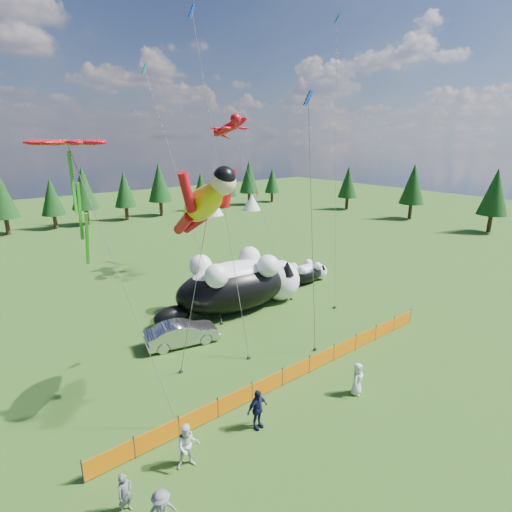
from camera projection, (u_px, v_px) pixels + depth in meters
The scene contains 19 objects.
ground at pixel (261, 356), 23.83m from camera, with size 160.00×160.00×0.00m, color #103409.
safety_fence at pixel (296, 371), 21.43m from camera, with size 22.06×0.06×1.10m.
tree_line at pixel (63, 200), 56.63m from camera, with size 90.00×4.00×8.00m, color black, non-canonical shape.
festival_tents at pixel (152, 214), 60.10m from camera, with size 50.00×3.20×2.80m, color white, non-canonical shape.
cat_large at pixel (240, 283), 29.87m from camera, with size 12.02×5.18×4.34m.
cat_small at pixel (307, 273), 35.69m from camera, with size 5.29×1.97×1.91m.
car at pixel (182, 333), 25.02m from camera, with size 1.60×4.58×1.51m, color #B4B4B9.
spectator_a at pixel (125, 494), 13.73m from camera, with size 0.57×0.37×1.56m, color slate.
spectator_b at pixel (188, 446), 15.60m from camera, with size 0.94×0.55×1.93m, color silver.
spectator_c at pixel (257, 409), 17.71m from camera, with size 1.12×0.58×1.92m, color #15183B.
spectator_d at pixel (162, 512), 12.97m from camera, with size 1.09×0.56×1.68m, color slate.
spectator_e at pixel (357, 379), 20.11m from camera, with size 0.84×0.54×1.71m, color silver.
superhero_kite at pixel (202, 204), 17.72m from camera, with size 4.55×4.97×11.78m.
gecko_kite at pixel (230, 127), 35.79m from camera, with size 4.26×12.83×16.31m.
flower_kite at pixel (68, 147), 15.14m from camera, with size 4.19×4.56×12.77m.
diamond_kite_a at pixel (196, 38), 22.43m from camera, with size 0.76×6.01×20.24m.
diamond_kite_b at pixel (337, 32), 32.19m from camera, with size 6.06×6.86×23.25m.
diamond_kite_c at pixel (309, 113), 19.80m from camera, with size 1.92×0.64×15.14m.
diamond_kite_d at pixel (149, 82), 28.71m from camera, with size 1.16×8.84×19.03m.
Camera 1 is at (-13.28, -16.43, 12.56)m, focal length 28.00 mm.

